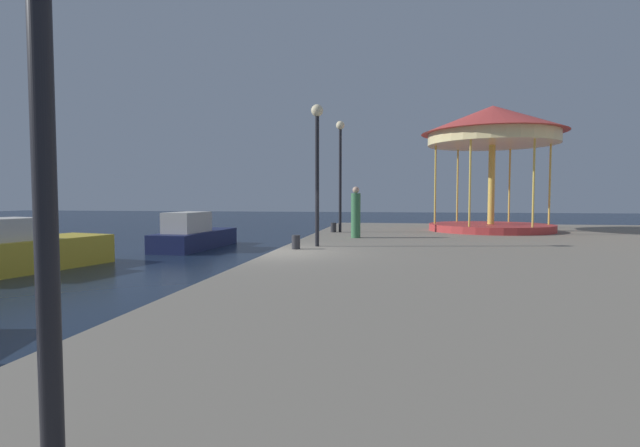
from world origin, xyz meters
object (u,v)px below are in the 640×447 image
Objects in this scene: motorboat_yellow at (16,251)px; bollard_north at (333,227)px; lamp_post_mid_promenade at (317,149)px; person_mid_promenade at (356,214)px; bollard_center at (296,242)px; lamp_post_far_end at (340,157)px; motorboat_navy at (194,235)px; carousel at (492,138)px.

bollard_north is (8.78, 7.14, 0.36)m from motorboat_yellow.
lamp_post_mid_promenade reaches higher than person_mid_promenade.
motorboat_yellow is 14.37× the size of bollard_north.
lamp_post_mid_promenade is 10.55× the size of bollard_center.
lamp_post_far_end is at bearing 24.21° from bollard_north.
motorboat_navy is 13.51× the size of bollard_north.
motorboat_yellow is 1.23× the size of lamp_post_far_end.
carousel reaches higher than bollard_center.
lamp_post_far_end is 7.40m from bollard_center.
bollard_north is at bearing 114.37° from person_mid_promenade.
motorboat_yellow reaches higher than motorboat_navy.
bollard_center is (-0.47, -0.85, -2.69)m from lamp_post_mid_promenade.
bollard_north is (-0.27, -0.12, -2.95)m from lamp_post_far_end.
bollard_north is 1.00× the size of bollard_center.
motorboat_yellow is 1.36× the size of lamp_post_mid_promenade.
motorboat_navy is at bearing -179.83° from bollard_north.
carousel is 10.05m from lamp_post_mid_promenade.
lamp_post_far_end is 11.64× the size of bollard_center.
carousel reaches higher than person_mid_promenade.
lamp_post_far_end is at bearing -164.66° from carousel.
carousel is at bearing 51.24° from bollard_center.
motorboat_yellow is at bearing -155.43° from person_mid_promenade.
bollard_center is at bearing 3.24° from motorboat_yellow.
motorboat_yellow is 14.37× the size of bollard_center.
carousel is at bearing 30.25° from motorboat_yellow.
lamp_post_mid_promenade is 0.91× the size of lamp_post_far_end.
bollard_center is at bearing -118.93° from lamp_post_mid_promenade.
motorboat_yellow reaches higher than bollard_center.
bollard_center is at bearing -108.23° from person_mid_promenade.
lamp_post_mid_promenade is 5.93m from lamp_post_far_end.
motorboat_yellow is 11.32m from bollard_north.
bollard_north is (-0.30, 5.80, -2.69)m from lamp_post_mid_promenade.
motorboat_navy is 0.89× the size of carousel.
lamp_post_mid_promenade is 3.90m from person_mid_promenade.
carousel is 6.71m from lamp_post_far_end.
lamp_post_mid_promenade is 2.27× the size of person_mid_promenade.
lamp_post_mid_promenade reaches higher than bollard_north.
person_mid_promenade is (7.41, -2.57, 1.08)m from motorboat_navy.
person_mid_promenade is at bearing 24.57° from motorboat_yellow.
bollard_center is (-0.44, -6.77, -2.95)m from lamp_post_far_end.
person_mid_promenade is (1.34, 4.06, 0.67)m from bollard_center.
lamp_post_mid_promenade is at bearing -129.70° from carousel.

